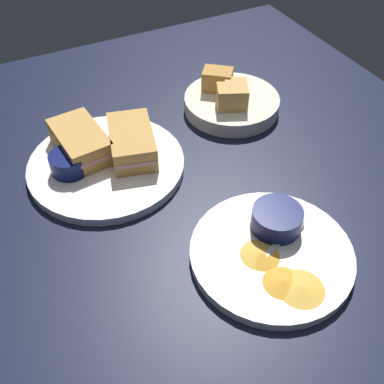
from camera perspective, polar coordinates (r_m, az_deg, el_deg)
ground_plane at (r=83.54cm, az=-1.28°, el=1.26°), size 110.00×110.00×3.00cm
plate_sandwich_main at (r=84.90cm, az=-10.53°, el=3.32°), size 28.17×28.17×1.60cm
sandwich_half_near at (r=84.18cm, az=-7.47°, el=6.20°), size 14.58×10.58×4.80cm
sandwich_half_far at (r=85.83cm, az=-13.65°, el=6.05°), size 13.89×8.86×4.80cm
ramekin_dark_sauce at (r=82.78cm, az=-15.01°, el=3.60°), size 6.60×6.60×3.50cm
spoon_by_dark_ramekin at (r=85.60cm, az=-11.86°, el=4.52°), size 4.37×9.85×0.80cm
plate_chips_companion at (r=70.72cm, az=9.79°, el=-7.56°), size 24.59×24.59×1.60cm
ramekin_light_gravy at (r=71.78cm, az=10.46°, el=-3.25°), size 7.82×7.82×3.55cm
spoon_by_gravy_ramekin at (r=72.82cm, az=12.24°, el=-4.57°), size 4.91×9.74×0.80cm
plantain_chip_scatter at (r=68.66cm, az=10.38°, el=-8.38°), size 19.72×11.86×0.60cm
bread_basket_rear at (r=97.52cm, az=4.82°, el=11.24°), size 19.74×19.74×7.43cm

